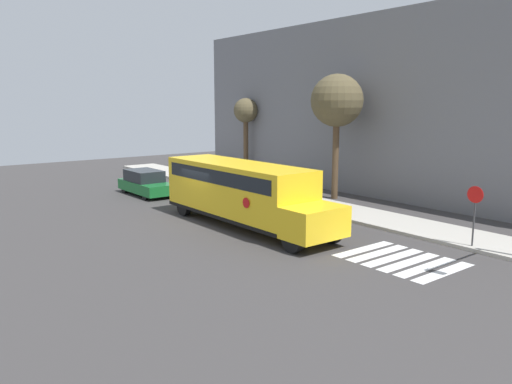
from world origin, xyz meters
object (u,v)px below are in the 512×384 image
(parked_car, at_px, (146,183))
(stop_sign, at_px, (475,208))
(tree_near_sidewalk, at_px, (246,114))
(tree_far_sidewalk, at_px, (337,102))
(school_bus, at_px, (242,190))

(parked_car, xyz_separation_m, stop_sign, (19.02, 4.78, 0.91))
(tree_near_sidewalk, xyz_separation_m, tree_far_sidewalk, (10.77, -1.38, 0.89))
(tree_near_sidewalk, distance_m, tree_far_sidewalk, 10.90)
(parked_car, distance_m, stop_sign, 19.63)
(school_bus, relative_size, tree_far_sidewalk, 1.40)
(parked_car, bearing_deg, tree_far_sidewalk, 45.75)
(school_bus, height_order, stop_sign, school_bus)
(tree_far_sidewalk, bearing_deg, school_bus, -76.82)
(tree_far_sidewalk, bearing_deg, tree_near_sidewalk, 172.70)
(stop_sign, bearing_deg, school_bus, -151.43)
(stop_sign, distance_m, tree_near_sidewalk, 22.38)
(parked_car, relative_size, stop_sign, 1.81)
(parked_car, distance_m, tree_near_sidewalk, 10.97)
(parked_car, relative_size, tree_near_sidewalk, 0.75)
(tree_far_sidewalk, bearing_deg, parked_car, -134.25)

